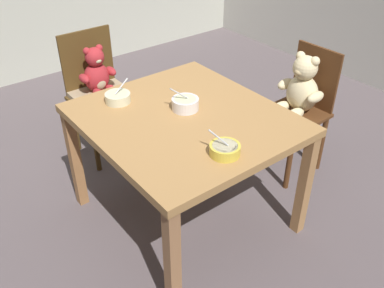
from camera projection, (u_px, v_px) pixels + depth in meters
The scene contains 7 objects.
ground_plane at pixel (186, 217), 2.67m from camera, with size 5.20×5.20×0.04m.
dining_table at pixel (185, 129), 2.30m from camera, with size 1.09×0.99×0.71m.
teddy_chair_far_center at pixel (300, 96), 2.78m from camera, with size 0.38×0.41×0.86m.
teddy_chair_near_left at pixel (99, 85), 2.98m from camera, with size 0.39×0.42×0.89m.
porridge_bowl_yellow_near_right at pixel (225, 150), 1.96m from camera, with size 0.15×0.15×0.12m.
porridge_bowl_white_center at pixel (185, 104), 2.31m from camera, with size 0.15×0.15×0.14m.
porridge_bowl_cream_near_left at pixel (118, 98), 2.38m from camera, with size 0.14×0.15×0.12m.
Camera 1 is at (1.57, -1.17, 1.85)m, focal length 39.74 mm.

